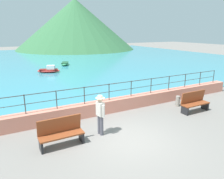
# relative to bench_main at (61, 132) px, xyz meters

# --- Properties ---
(ground_plane) EXTENTS (120.00, 120.00, 0.00)m
(ground_plane) POSITION_rel_bench_main_xyz_m (2.58, -0.93, -0.56)
(ground_plane) COLOR slate
(promenade_wall) EXTENTS (20.00, 0.56, 0.70)m
(promenade_wall) POSITION_rel_bench_main_xyz_m (2.58, 2.27, -0.21)
(promenade_wall) COLOR tan
(promenade_wall) RESTS_ON ground
(railing) EXTENTS (18.44, 0.04, 0.90)m
(railing) POSITION_rel_bench_main_xyz_m (2.58, 2.27, 0.75)
(railing) COLOR #383330
(railing) RESTS_ON promenade_wall
(lake_water) EXTENTS (64.00, 44.32, 0.06)m
(lake_water) POSITION_rel_bench_main_xyz_m (2.58, 24.91, -0.53)
(lake_water) COLOR teal
(lake_water) RESTS_ON ground
(hill_main) EXTENTS (27.66, 27.66, 11.46)m
(hill_main) POSITION_rel_bench_main_xyz_m (15.68, 42.90, 5.17)
(hill_main) COLOR #33663D
(hill_main) RESTS_ON ground
(bench_main) EXTENTS (1.71, 0.57, 1.13)m
(bench_main) POSITION_rel_bench_main_xyz_m (0.00, 0.00, 0.00)
(bench_main) COLOR brown
(bench_main) RESTS_ON ground
(bench_far) EXTENTS (1.70, 0.56, 1.13)m
(bench_far) POSITION_rel_bench_main_xyz_m (7.45, 0.12, 0.00)
(bench_far) COLOR brown
(bench_far) RESTS_ON ground
(person_walking) EXTENTS (0.38, 0.57, 1.75)m
(person_walking) POSITION_rel_bench_main_xyz_m (1.74, 0.11, 0.42)
(person_walking) COLOR #4C4C56
(person_walking) RESTS_ON ground
(bollard) EXTENTS (0.24, 0.24, 0.62)m
(bollard) POSITION_rel_bench_main_xyz_m (7.28, 1.18, -0.25)
(bollard) COLOR gray
(bollard) RESTS_ON ground
(boat_0) EXTENTS (2.47, 1.69, 0.76)m
(boat_0) POSITION_rel_bench_main_xyz_m (2.93, 15.22, -0.23)
(boat_0) COLOR red
(boat_0) RESTS_ON lake_water
(boat_3) EXTENTS (1.68, 2.47, 0.36)m
(boat_3) POSITION_rel_bench_main_xyz_m (5.85, 19.35, -0.30)
(boat_3) COLOR #338C59
(boat_3) RESTS_ON lake_water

